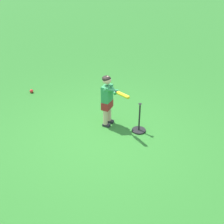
# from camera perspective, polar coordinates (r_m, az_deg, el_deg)

# --- Properties ---
(ground_plane) EXTENTS (40.00, 40.00, 0.00)m
(ground_plane) POSITION_cam_1_polar(r_m,az_deg,el_deg) (5.74, -2.07, -4.77)
(ground_plane) COLOR #2D7528
(child_batter) EXTENTS (0.39, 0.77, 1.08)m
(child_batter) POSITION_cam_1_polar(r_m,az_deg,el_deg) (5.78, -0.75, 3.01)
(child_batter) COLOR #232328
(child_batter) RESTS_ON ground
(play_ball_far_right) EXTENTS (0.09, 0.09, 0.09)m
(play_ball_far_right) POSITION_cam_1_polar(r_m,az_deg,el_deg) (7.68, -15.41, 3.95)
(play_ball_far_right) COLOR red
(play_ball_far_right) RESTS_ON ground
(batting_tee) EXTENTS (0.28, 0.28, 0.62)m
(batting_tee) POSITION_cam_1_polar(r_m,az_deg,el_deg) (5.87, 5.27, -2.84)
(batting_tee) COLOR black
(batting_tee) RESTS_ON ground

